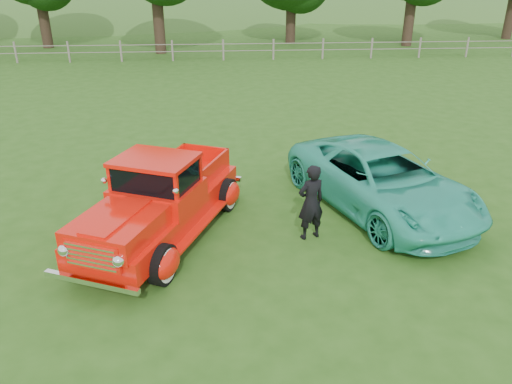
{
  "coord_description": "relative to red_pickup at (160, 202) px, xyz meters",
  "views": [
    {
      "loc": [
        -0.36,
        -8.53,
        5.2
      ],
      "look_at": [
        0.37,
        1.2,
        0.75
      ],
      "focal_mm": 35.0,
      "sensor_mm": 36.0,
      "label": 1
    }
  ],
  "objects": [
    {
      "name": "distant_hills",
      "position": [
        -2.46,
        58.69,
        -5.34
      ],
      "size": [
        116.0,
        60.0,
        18.0
      ],
      "color": "#2A5820",
      "rests_on": "ground"
    },
    {
      "name": "ground",
      "position": [
        1.62,
        -0.77,
        -0.8
      ],
      "size": [
        140.0,
        140.0,
        0.0
      ],
      "primitive_type": "plane",
      "color": "#265015",
      "rests_on": "ground"
    },
    {
      "name": "fence_line",
      "position": [
        1.62,
        21.23,
        -0.19
      ],
      "size": [
        48.0,
        0.12,
        1.2
      ],
      "color": "gray",
      "rests_on": "ground"
    },
    {
      "name": "man",
      "position": [
        3.06,
        -0.29,
        0.01
      ],
      "size": [
        0.69,
        0.57,
        1.62
      ],
      "primitive_type": "imported",
      "rotation": [
        0.0,
        0.0,
        3.5
      ],
      "color": "black",
      "rests_on": "ground"
    },
    {
      "name": "red_pickup",
      "position": [
        0.0,
        0.0,
        0.0
      ],
      "size": [
        3.57,
        5.27,
        1.78
      ],
      "rotation": [
        0.0,
        0.0,
        -0.4
      ],
      "color": "black",
      "rests_on": "ground"
    },
    {
      "name": "teal_sedan",
      "position": [
        4.92,
        0.93,
        -0.07
      ],
      "size": [
        4.05,
        5.7,
        1.44
      ],
      "primitive_type": "imported",
      "rotation": [
        0.0,
        0.0,
        0.35
      ],
      "color": "teal",
      "rests_on": "ground"
    }
  ]
}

